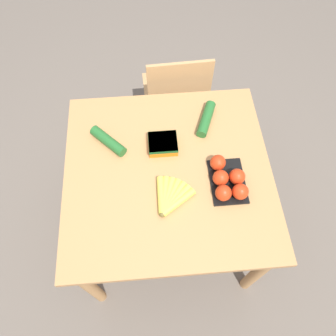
{
  "coord_description": "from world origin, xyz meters",
  "views": [
    {
      "loc": [
        -0.06,
        -0.77,
        2.16
      ],
      "look_at": [
        0.0,
        0.0,
        0.78
      ],
      "focal_mm": 35.0,
      "sensor_mm": 36.0,
      "label": 1
    }
  ],
  "objects_px": {
    "banana_bunch": "(170,198)",
    "carrot_bag": "(163,143)",
    "cucumber_far": "(108,141)",
    "chair": "(176,97)",
    "cucumber_near": "(206,119)",
    "tomato_pack": "(228,180)"
  },
  "relations": [
    {
      "from": "cucumber_far",
      "to": "carrot_bag",
      "type": "bearing_deg",
      "value": -8.28
    },
    {
      "from": "carrot_bag",
      "to": "cucumber_far",
      "type": "distance_m",
      "value": 0.28
    },
    {
      "from": "carrot_bag",
      "to": "cucumber_far",
      "type": "relative_size",
      "value": 0.76
    },
    {
      "from": "banana_bunch",
      "to": "tomato_pack",
      "type": "relative_size",
      "value": 0.82
    },
    {
      "from": "banana_bunch",
      "to": "tomato_pack",
      "type": "height_order",
      "value": "tomato_pack"
    },
    {
      "from": "chair",
      "to": "cucumber_far",
      "type": "height_order",
      "value": "chair"
    },
    {
      "from": "chair",
      "to": "cucumber_far",
      "type": "relative_size",
      "value": 4.58
    },
    {
      "from": "banana_bunch",
      "to": "tomato_pack",
      "type": "bearing_deg",
      "value": 11.45
    },
    {
      "from": "chair",
      "to": "carrot_bag",
      "type": "xyz_separation_m",
      "value": [
        -0.13,
        -0.59,
        0.32
      ]
    },
    {
      "from": "chair",
      "to": "tomato_pack",
      "type": "xyz_separation_m",
      "value": [
        0.16,
        -0.83,
        0.34
      ]
    },
    {
      "from": "banana_bunch",
      "to": "carrot_bag",
      "type": "height_order",
      "value": "carrot_bag"
    },
    {
      "from": "banana_bunch",
      "to": "cucumber_near",
      "type": "relative_size",
      "value": 0.92
    },
    {
      "from": "carrot_bag",
      "to": "cucumber_near",
      "type": "bearing_deg",
      "value": 29.95
    },
    {
      "from": "tomato_pack",
      "to": "carrot_bag",
      "type": "xyz_separation_m",
      "value": [
        -0.29,
        0.24,
        -0.01
      ]
    },
    {
      "from": "chair",
      "to": "cucumber_near",
      "type": "relative_size",
      "value": 3.99
    },
    {
      "from": "banana_bunch",
      "to": "cucumber_far",
      "type": "relative_size",
      "value": 1.05
    },
    {
      "from": "banana_bunch",
      "to": "carrot_bag",
      "type": "xyz_separation_m",
      "value": [
        -0.01,
        0.3,
        0.01
      ]
    },
    {
      "from": "cucumber_near",
      "to": "banana_bunch",
      "type": "bearing_deg",
      "value": -117.81
    },
    {
      "from": "carrot_bag",
      "to": "cucumber_near",
      "type": "relative_size",
      "value": 0.66
    },
    {
      "from": "chair",
      "to": "banana_bunch",
      "type": "distance_m",
      "value": 0.94
    },
    {
      "from": "chair",
      "to": "cucumber_far",
      "type": "distance_m",
      "value": 0.75
    },
    {
      "from": "tomato_pack",
      "to": "banana_bunch",
      "type": "bearing_deg",
      "value": -168.55
    }
  ]
}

